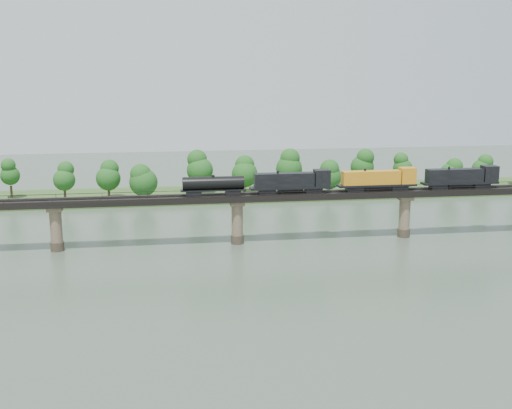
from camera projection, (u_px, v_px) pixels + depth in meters
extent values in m
plane|color=#39483A|center=(257.00, 286.00, 118.27)|extent=(400.00, 400.00, 0.00)
cube|color=#2D4C1E|center=(216.00, 194.00, 200.31)|extent=(300.00, 24.00, 1.60)
cylinder|color=#473A2D|center=(57.00, 246.00, 141.24)|extent=(3.00, 3.00, 2.00)
cylinder|color=#7D6851|center=(56.00, 226.00, 140.30)|extent=(2.60, 2.60, 9.00)
cube|color=#7D6851|center=(55.00, 209.00, 139.47)|extent=(3.20, 3.20, 1.00)
cylinder|color=#473A2D|center=(237.00, 239.00, 147.08)|extent=(3.00, 3.00, 2.00)
cylinder|color=#7D6851|center=(237.00, 220.00, 146.14)|extent=(2.60, 2.60, 9.00)
cube|color=#7D6851|center=(237.00, 203.00, 145.31)|extent=(3.20, 3.20, 1.00)
cylinder|color=#473A2D|center=(404.00, 233.00, 152.92)|extent=(3.00, 3.00, 2.00)
cylinder|color=#7D6851|center=(405.00, 214.00, 151.98)|extent=(2.60, 2.60, 9.00)
cube|color=#7D6851|center=(405.00, 198.00, 151.15)|extent=(3.20, 3.20, 1.00)
cube|color=black|center=(237.00, 198.00, 145.05)|extent=(220.00, 5.00, 1.50)
cube|color=black|center=(237.00, 195.00, 144.15)|extent=(220.00, 0.12, 0.16)
cube|color=black|center=(237.00, 193.00, 145.60)|extent=(220.00, 0.12, 0.16)
cube|color=black|center=(238.00, 193.00, 142.43)|extent=(220.00, 0.10, 0.10)
cube|color=black|center=(236.00, 189.00, 147.07)|extent=(220.00, 0.10, 0.10)
cube|color=black|center=(238.00, 195.00, 142.50)|extent=(0.08, 0.08, 0.70)
cube|color=black|center=(236.00, 191.00, 147.14)|extent=(0.08, 0.08, 0.70)
cylinder|color=#382619|center=(11.00, 192.00, 190.07)|extent=(0.70, 0.70, 3.71)
sphere|color=#144915|center=(10.00, 176.00, 189.04)|extent=(5.67, 5.67, 5.67)
sphere|color=#144915|center=(9.00, 165.00, 188.40)|extent=(4.25, 4.25, 4.25)
cylinder|color=#382619|center=(65.00, 196.00, 184.89)|extent=(0.70, 0.70, 3.51)
sphere|color=#144915|center=(64.00, 180.00, 183.92)|extent=(6.31, 6.31, 6.31)
sphere|color=#144915|center=(64.00, 170.00, 183.31)|extent=(4.73, 4.73, 4.73)
cylinder|color=#382619|center=(109.00, 193.00, 189.13)|extent=(0.70, 0.70, 3.34)
sphere|color=#144915|center=(108.00, 178.00, 188.20)|extent=(7.18, 7.18, 7.18)
sphere|color=#144915|center=(108.00, 169.00, 187.62)|extent=(5.39, 5.39, 5.39)
cylinder|color=#382619|center=(144.00, 195.00, 188.07)|extent=(0.70, 0.70, 2.83)
sphere|color=#144915|center=(143.00, 182.00, 187.29)|extent=(8.26, 8.26, 8.26)
sphere|color=#144915|center=(143.00, 174.00, 186.80)|extent=(6.19, 6.19, 6.19)
cylinder|color=#382619|center=(200.00, 187.00, 196.75)|extent=(0.70, 0.70, 3.96)
sphere|color=#144915|center=(200.00, 170.00, 195.65)|extent=(8.07, 8.07, 8.07)
sphere|color=#144915|center=(200.00, 160.00, 194.96)|extent=(6.05, 6.05, 6.05)
cylinder|color=#382619|center=(245.00, 188.00, 197.32)|extent=(0.70, 0.70, 3.27)
sphere|color=#144915|center=(245.00, 174.00, 196.41)|extent=(8.03, 8.03, 8.03)
sphere|color=#144915|center=(245.00, 165.00, 195.85)|extent=(6.02, 6.02, 6.02)
cylinder|color=#382619|center=(289.00, 185.00, 200.44)|extent=(0.70, 0.70, 3.92)
sphere|color=#144915|center=(289.00, 169.00, 199.36)|extent=(8.29, 8.29, 8.29)
sphere|color=#144915|center=(289.00, 158.00, 198.68)|extent=(6.21, 6.21, 6.21)
cylinder|color=#382619|center=(329.00, 190.00, 195.41)|extent=(0.70, 0.70, 3.02)
sphere|color=#144915|center=(329.00, 177.00, 194.57)|extent=(7.74, 7.74, 7.74)
sphere|color=#144915|center=(329.00, 169.00, 194.04)|extent=(5.80, 5.80, 5.80)
cylinder|color=#382619|center=(362.00, 183.00, 205.64)|extent=(0.70, 0.70, 3.80)
sphere|color=#144915|center=(362.00, 167.00, 204.59)|extent=(7.47, 7.47, 7.47)
sphere|color=#144915|center=(362.00, 157.00, 203.93)|extent=(5.60, 5.60, 5.60)
cylinder|color=#382619|center=(402.00, 182.00, 207.91)|extent=(0.70, 0.70, 3.38)
sphere|color=#144915|center=(403.00, 168.00, 206.97)|extent=(6.23, 6.23, 6.23)
sphere|color=#144915|center=(403.00, 160.00, 206.38)|extent=(4.67, 4.67, 4.67)
cylinder|color=#382619|center=(450.00, 185.00, 204.32)|extent=(0.70, 0.70, 2.77)
sphere|color=#144915|center=(451.00, 173.00, 203.55)|extent=(7.04, 7.04, 7.04)
sphere|color=#144915|center=(451.00, 166.00, 203.07)|extent=(5.28, 5.28, 5.28)
cylinder|color=#382619|center=(481.00, 181.00, 211.25)|extent=(0.70, 0.70, 2.94)
sphere|color=#144915|center=(482.00, 169.00, 210.43)|extent=(6.73, 6.73, 6.73)
sphere|color=#144915|center=(483.00, 162.00, 209.92)|extent=(5.05, 5.05, 5.05)
cube|color=black|center=(481.00, 185.00, 153.37)|extent=(3.92, 2.35, 1.08)
cube|color=black|center=(438.00, 186.00, 151.79)|extent=(3.92, 2.35, 1.08)
cube|color=black|center=(460.00, 183.00, 152.44)|extent=(18.62, 2.94, 0.49)
cube|color=black|center=(454.00, 175.00, 151.84)|extent=(13.72, 2.65, 3.14)
cube|color=black|center=(489.00, 173.00, 153.07)|extent=(3.53, 2.94, 3.72)
cylinder|color=black|center=(460.00, 185.00, 152.55)|extent=(5.88, 1.37, 1.37)
cube|color=black|center=(399.00, 187.00, 150.36)|extent=(3.92, 2.35, 1.08)
cube|color=black|center=(354.00, 189.00, 148.79)|extent=(3.92, 2.35, 1.08)
cube|color=black|center=(377.00, 185.00, 149.43)|extent=(18.62, 2.94, 0.49)
cube|color=#C37217|center=(371.00, 178.00, 148.84)|extent=(13.72, 2.65, 3.14)
cube|color=#C37217|center=(407.00, 175.00, 150.07)|extent=(3.53, 2.94, 3.72)
cylinder|color=black|center=(377.00, 187.00, 149.54)|extent=(5.88, 1.37, 1.37)
cube|color=black|center=(313.00, 190.00, 147.36)|extent=(3.92, 2.35, 1.08)
cube|color=black|center=(267.00, 191.00, 145.78)|extent=(3.92, 2.35, 1.08)
cube|color=black|center=(290.00, 187.00, 146.43)|extent=(18.62, 2.94, 0.49)
cube|color=black|center=(284.00, 180.00, 145.84)|extent=(13.72, 2.65, 3.14)
cube|color=black|center=(322.00, 178.00, 147.06)|extent=(3.53, 2.94, 3.72)
cylinder|color=black|center=(290.00, 190.00, 146.54)|extent=(5.88, 1.37, 1.37)
cube|color=black|center=(233.00, 192.00, 144.64)|extent=(3.43, 2.16, 1.08)
cube|color=black|center=(194.00, 193.00, 143.35)|extent=(3.43, 2.16, 1.08)
cube|color=black|center=(213.00, 190.00, 143.86)|extent=(14.70, 2.35, 0.29)
cylinder|color=black|center=(213.00, 183.00, 143.54)|extent=(13.72, 2.94, 2.94)
cylinder|color=black|center=(213.00, 176.00, 143.21)|extent=(0.69, 0.69, 0.49)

